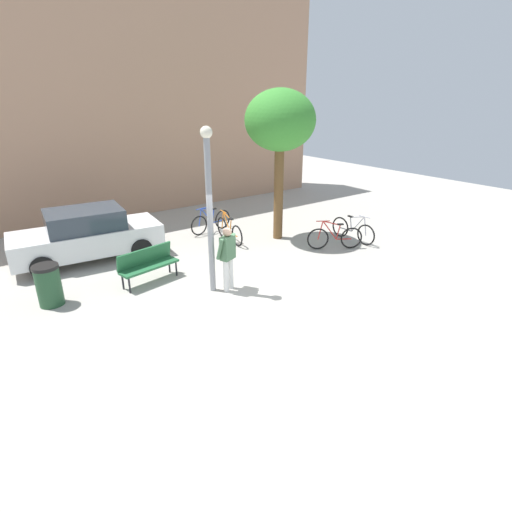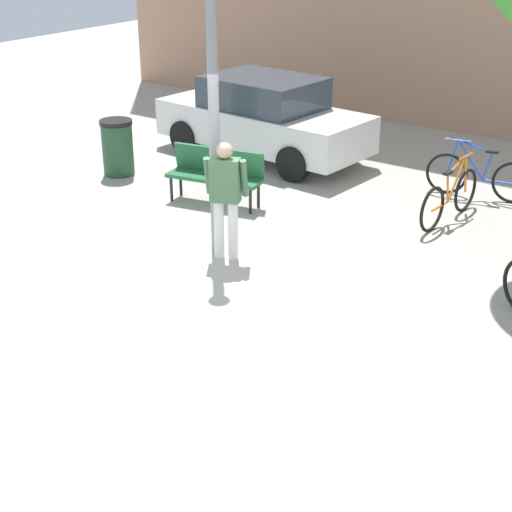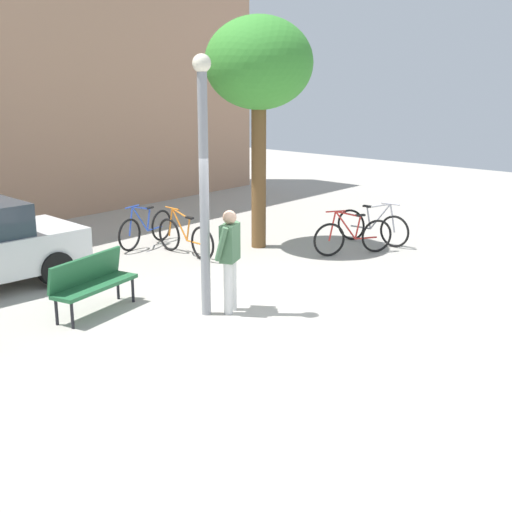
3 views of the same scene
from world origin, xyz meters
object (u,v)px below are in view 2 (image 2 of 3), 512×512
(lamppost, at_px, (213,89))
(park_bench, at_px, (216,171))
(bicycle_orange, at_px, (450,198))
(parked_car_white, at_px, (263,117))
(bicycle_blue, at_px, (479,176))
(trash_bin, at_px, (118,147))
(person_by_lamppost, at_px, (225,193))

(lamppost, bearing_deg, park_bench, 127.59)
(bicycle_orange, xyz_separation_m, parked_car_white, (-4.29, 1.14, 0.39))
(lamppost, distance_m, bicycle_blue, 5.13)
(park_bench, distance_m, trash_bin, 2.38)
(lamppost, relative_size, park_bench, 2.42)
(parked_car_white, xyz_separation_m, trash_bin, (-1.54, -2.42, -0.27))
(parked_car_white, height_order, trash_bin, parked_car_white)
(bicycle_blue, relative_size, trash_bin, 1.78)
(lamppost, height_order, bicycle_blue, lamppost)
(lamppost, bearing_deg, person_by_lamppost, -32.12)
(person_by_lamppost, distance_m, park_bench, 2.26)
(person_by_lamppost, relative_size, bicycle_blue, 0.93)
(lamppost, xyz_separation_m, parked_car_white, (-1.95, 4.02, -1.52))
(park_bench, height_order, bicycle_blue, bicycle_blue)
(lamppost, height_order, bicycle_orange, lamppost)
(bicycle_blue, bearing_deg, bicycle_orange, -90.36)
(trash_bin, bearing_deg, parked_car_white, 57.53)
(park_bench, bearing_deg, trash_bin, 176.45)
(bicycle_blue, distance_m, parked_car_white, 4.32)
(lamppost, height_order, parked_car_white, lamppost)
(lamppost, xyz_separation_m, bicycle_orange, (2.33, 2.89, -1.91))
(bicycle_orange, bearing_deg, trash_bin, -167.59)
(bicycle_blue, bearing_deg, park_bench, -142.27)
(bicycle_orange, bearing_deg, person_by_lamppost, -122.83)
(park_bench, xyz_separation_m, bicycle_blue, (3.46, 2.68, -0.16))
(bicycle_blue, bearing_deg, trash_bin, -156.53)
(bicycle_orange, bearing_deg, bicycle_blue, 89.64)
(lamppost, height_order, trash_bin, lamppost)
(trash_bin, bearing_deg, lamppost, -24.67)
(parked_car_white, distance_m, trash_bin, 2.88)
(trash_bin, bearing_deg, bicycle_orange, 12.41)
(bicycle_blue, bearing_deg, person_by_lamppost, -114.77)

